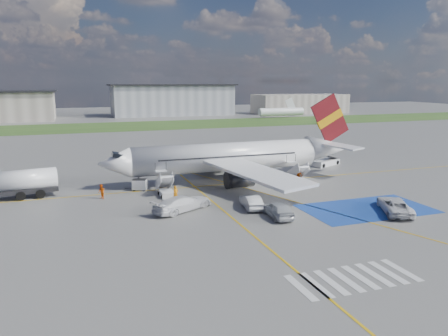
% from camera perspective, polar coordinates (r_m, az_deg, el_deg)
% --- Properties ---
extents(ground, '(400.00, 400.00, 0.00)m').
position_cam_1_polar(ground, '(48.46, 5.75, -5.18)').
color(ground, '#60605E').
rests_on(ground, ground).
extents(grass_strip, '(400.00, 30.00, 0.01)m').
position_cam_1_polar(grass_strip, '(139.12, -11.13, 5.43)').
color(grass_strip, '#2D4C1E').
rests_on(grass_strip, ground).
extents(taxiway_line_main, '(120.00, 0.20, 0.01)m').
position_cam_1_polar(taxiway_line_main, '(59.17, 0.82, -2.08)').
color(taxiway_line_main, gold).
rests_on(taxiway_line_main, ground).
extents(taxiway_line_cross, '(0.20, 60.00, 0.01)m').
position_cam_1_polar(taxiway_line_cross, '(37.87, 5.30, -9.94)').
color(taxiway_line_cross, gold).
rests_on(taxiway_line_cross, ground).
extents(taxiway_line_diag, '(20.71, 56.45, 0.01)m').
position_cam_1_polar(taxiway_line_diag, '(59.17, 0.82, -2.08)').
color(taxiway_line_diag, gold).
rests_on(taxiway_line_diag, ground).
extents(staging_box, '(14.00, 8.00, 0.01)m').
position_cam_1_polar(staging_box, '(50.27, 18.15, -5.08)').
color(staging_box, '#193F9A').
rests_on(staging_box, ground).
extents(crosswalk, '(9.00, 4.00, 0.01)m').
position_cam_1_polar(crosswalk, '(33.04, 16.50, -13.66)').
color(crosswalk, silver).
rests_on(crosswalk, ground).
extents(terminal_centre, '(48.00, 18.00, 12.00)m').
position_cam_1_polar(terminal_centre, '(181.61, -6.77, 8.78)').
color(terminal_centre, gray).
rests_on(terminal_centre, ground).
extents(terminal_east, '(40.00, 16.00, 8.00)m').
position_cam_1_polar(terminal_east, '(194.95, 9.86, 8.27)').
color(terminal_east, gray).
rests_on(terminal_east, ground).
extents(airliner, '(36.81, 32.95, 11.92)m').
position_cam_1_polar(airliner, '(60.84, 1.51, 1.54)').
color(airliner, silver).
rests_on(airliner, ground).
extents(airstairs_fwd, '(1.90, 5.20, 3.60)m').
position_cam_1_polar(airstairs_fwd, '(53.39, -7.56, -2.98)').
color(airstairs_fwd, silver).
rests_on(airstairs_fwd, ground).
extents(airstairs_aft, '(1.90, 5.20, 3.60)m').
position_cam_1_polar(airstairs_aft, '(59.82, 10.05, -1.50)').
color(airstairs_aft, silver).
rests_on(airstairs_aft, ground).
extents(fuel_tanker, '(10.19, 4.07, 3.39)m').
position_cam_1_polar(fuel_tanker, '(57.11, -25.86, -2.26)').
color(fuel_tanker, black).
rests_on(fuel_tanker, ground).
extents(gpu_cart, '(2.05, 1.69, 1.47)m').
position_cam_1_polar(gpu_cart, '(56.58, -10.96, -2.23)').
color(gpu_cart, silver).
rests_on(gpu_cart, ground).
extents(belt_loader, '(5.99, 3.95, 1.75)m').
position_cam_1_polar(belt_loader, '(74.08, 13.21, 0.68)').
color(belt_loader, silver).
rests_on(belt_loader, ground).
extents(car_silver_a, '(2.29, 5.01, 1.67)m').
position_cam_1_polar(car_silver_a, '(45.02, 7.07, -5.39)').
color(car_silver_a, '#B5B8BC').
rests_on(car_silver_a, ground).
extents(car_silver_b, '(2.18, 4.77, 1.51)m').
position_cam_1_polar(car_silver_b, '(47.92, 3.56, -4.39)').
color(car_silver_b, '#B2B4B9').
rests_on(car_silver_b, ground).
extents(van_white_a, '(4.74, 6.06, 2.07)m').
position_cam_1_polar(van_white_a, '(49.76, 21.42, -4.24)').
color(van_white_a, white).
rests_on(van_white_a, ground).
extents(van_white_b, '(5.97, 4.67, 2.18)m').
position_cam_1_polar(van_white_b, '(47.09, -5.41, -4.28)').
color(van_white_b, white).
rests_on(van_white_b, ground).
extents(crew_fwd, '(0.79, 0.67, 1.86)m').
position_cam_1_polar(crew_fwd, '(50.70, -6.34, -3.36)').
color(crew_fwd, orange).
rests_on(crew_fwd, ground).
extents(crew_nose, '(0.96, 1.06, 1.78)m').
position_cam_1_polar(crew_nose, '(53.48, -15.71, -2.99)').
color(crew_nose, '#E3580B').
rests_on(crew_nose, ground).
extents(crew_aft, '(0.88, 1.20, 1.89)m').
position_cam_1_polar(crew_aft, '(61.07, 9.70, -0.92)').
color(crew_aft, orange).
rests_on(crew_aft, ground).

